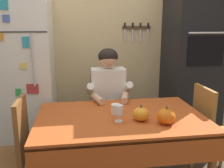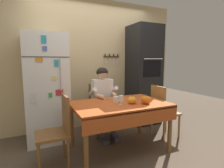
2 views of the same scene
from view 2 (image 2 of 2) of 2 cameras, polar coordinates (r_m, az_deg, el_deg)
ground_plane at (r=2.85m, az=3.29°, el=-21.10°), size 10.00×10.00×0.00m
back_wall_assembly at (r=3.76m, az=-5.67°, el=6.53°), size 3.70×0.13×2.60m
refrigerator at (r=3.20m, az=-20.34°, el=-1.27°), size 0.68×0.71×1.80m
wall_oven at (r=3.92m, az=10.09°, el=2.84°), size 0.60×0.64×2.10m
dining_table at (r=2.66m, az=2.62°, el=-7.90°), size 1.40×0.90×0.74m
chair_behind_person at (r=3.39m, az=-3.94°, el=-7.04°), size 0.40×0.40×0.93m
seated_person at (r=3.17m, az=-2.76°, el=-3.88°), size 0.47×0.55×1.25m
chair_left_side at (r=2.44m, az=-16.97°, el=-13.29°), size 0.40×0.40×0.93m
chair_right_side at (r=3.29m, az=15.84°, el=-7.79°), size 0.40×0.40×0.93m
coffee_mug at (r=2.68m, az=1.30°, el=-4.99°), size 0.11×0.08×0.09m
wine_glass at (r=2.52m, az=2.93°, el=-4.68°), size 0.07×0.07×0.14m
pumpkin_large at (r=2.61m, az=6.46°, el=-5.15°), size 0.13×0.13×0.13m
pumpkin_medium at (r=2.62m, az=10.83°, el=-5.02°), size 0.14×0.14×0.14m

